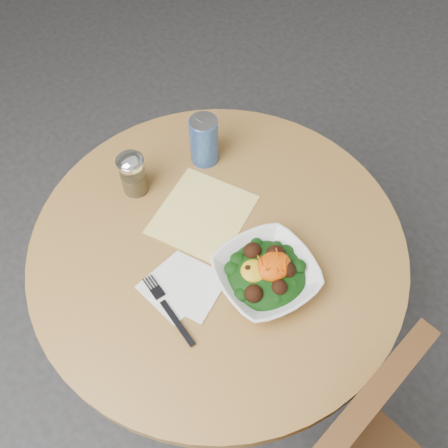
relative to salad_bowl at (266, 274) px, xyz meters
The scene contains 8 objects.
ground 0.79m from the salad_bowl, 98.63° to the left, with size 6.00×6.00×0.00m, color #2C2C2F.
table 0.27m from the salad_bowl, 98.63° to the left, with size 0.90×0.90×0.75m.
cloth_napkin 0.23m from the salad_bowl, 90.37° to the left, with size 0.23×0.21×0.00m, color yellow.
paper_napkins 0.19m from the salad_bowl, 146.64° to the left, with size 0.19×0.18×0.00m.
salad_bowl is the anchor object (origin of this frame).
fork 0.23m from the salad_bowl, 159.11° to the left, with size 0.03×0.20×0.00m.
spice_shaker 0.41m from the salad_bowl, 102.00° to the left, with size 0.07×0.07×0.12m.
beverage_can 0.39m from the salad_bowl, 73.07° to the left, with size 0.07×0.07×0.14m.
Camera 1 is at (-0.37, -0.49, 1.77)m, focal length 40.00 mm.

